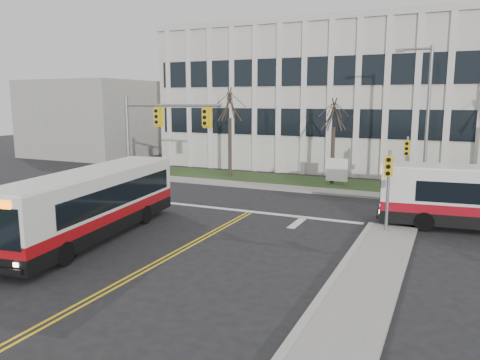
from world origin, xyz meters
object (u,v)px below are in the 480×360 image
object	(u,v)px
bus_main	(92,205)
newspaper_box_red	(27,211)
streetlight	(425,113)
directory_sign	(337,170)

from	to	relation	value
bus_main	newspaper_box_red	size ratio (longest dim) A/B	11.48
bus_main	streetlight	bearing A→B (deg)	42.71
streetlight	bus_main	xyz separation A→B (m)	(-12.49, -15.25, -3.74)
directory_sign	newspaper_box_red	xyz separation A→B (m)	(-12.00, -15.72, -0.70)
bus_main	newspaper_box_red	bearing A→B (deg)	162.59
streetlight	bus_main	world-z (taller)	streetlight
newspaper_box_red	directory_sign	bearing A→B (deg)	74.38
directory_sign	bus_main	xyz separation A→B (m)	(-6.96, -16.55, 0.28)
directory_sign	newspaper_box_red	size ratio (longest dim) A/B	2.11
directory_sign	newspaper_box_red	world-z (taller)	directory_sign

